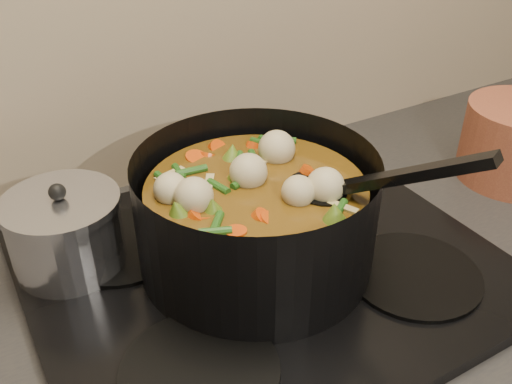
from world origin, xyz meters
TOP-DOWN VIEW (x-y plane):
  - stovetop at (0.00, 1.93)m, footprint 0.62×0.54m
  - stockpot at (-0.01, 1.94)m, footprint 0.37×0.42m
  - saucepan at (-0.23, 2.06)m, footprint 0.16×0.16m

SIDE VIEW (x-z plane):
  - stovetop at x=0.00m, z-range 0.91..0.93m
  - saucepan at x=-0.23m, z-range 0.92..1.05m
  - stockpot at x=-0.01m, z-range 0.89..1.12m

